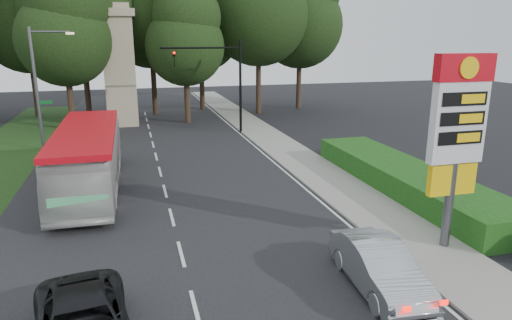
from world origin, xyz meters
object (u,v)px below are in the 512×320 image
object	(u,v)px
transit_bus	(89,160)
streetlight_signs	(39,83)
traffic_signal_mast	(224,74)
gas_station_pylon	(458,127)
sedan_silver	(379,267)
monument	(119,65)

from	to	relation	value
transit_bus	streetlight_signs	bearing A→B (deg)	110.49
transit_bus	traffic_signal_mast	bearing A→B (deg)	52.92
gas_station_pylon	traffic_signal_mast	size ratio (longest dim) A/B	0.95
streetlight_signs	sedan_silver	world-z (taller)	streetlight_signs
sedan_silver	monument	bearing A→B (deg)	107.89
gas_station_pylon	traffic_signal_mast	world-z (taller)	traffic_signal_mast
gas_station_pylon	sedan_silver	size ratio (longest dim) A/B	1.55
transit_bus	sedan_silver	xyz separation A→B (m)	(8.97, -12.06, -0.83)
monument	sedan_silver	xyz separation A→B (m)	(7.47, -29.83, -4.38)
streetlight_signs	monument	xyz separation A→B (m)	(4.99, 7.99, 0.67)
traffic_signal_mast	streetlight_signs	bearing A→B (deg)	-171.08
traffic_signal_mast	sedan_silver	world-z (taller)	traffic_signal_mast
gas_station_pylon	transit_bus	bearing A→B (deg)	141.14
traffic_signal_mast	transit_bus	size ratio (longest dim) A/B	0.64
monument	transit_bus	distance (m)	18.18
monument	transit_bus	xyz separation A→B (m)	(-1.50, -17.77, -3.54)
traffic_signal_mast	monument	xyz separation A→B (m)	(-7.68, 6.00, 0.43)
streetlight_signs	sedan_silver	xyz separation A→B (m)	(12.46, -21.84, -3.71)
transit_bus	sedan_silver	distance (m)	15.06
sedan_silver	traffic_signal_mast	bearing A→B (deg)	93.33
traffic_signal_mast	monument	bearing A→B (deg)	142.00
traffic_signal_mast	monument	size ratio (longest dim) A/B	0.72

